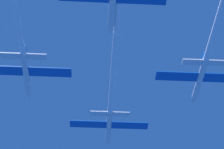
% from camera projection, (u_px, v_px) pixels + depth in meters
% --- Properties ---
extents(jet_lead, '(17.71, 52.60, 2.93)m').
position_uv_depth(jet_lead, '(112.00, 83.00, 82.65)').
color(jet_lead, silver).
extents(jet_left_wing, '(17.71, 52.36, 2.93)m').
position_uv_depth(jet_left_wing, '(18.00, 15.00, 69.15)').
color(jet_left_wing, silver).
extents(jet_right_wing, '(17.71, 51.30, 2.93)m').
position_uv_depth(jet_right_wing, '(217.00, 24.00, 70.52)').
color(jet_right_wing, silver).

